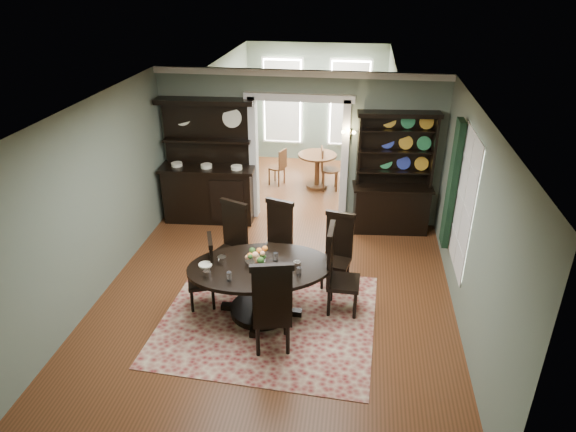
% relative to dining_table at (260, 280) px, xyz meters
% --- Properties ---
extents(room, '(5.51, 6.01, 3.01)m').
position_rel_dining_table_xyz_m(room, '(0.15, 0.33, 1.00)').
color(room, brown).
rests_on(room, ground).
extents(parlor, '(3.51, 3.50, 3.01)m').
position_rel_dining_table_xyz_m(parlor, '(0.15, 5.82, 0.94)').
color(parlor, brown).
rests_on(parlor, ground).
extents(doorway_trim, '(2.08, 0.25, 2.57)m').
position_rel_dining_table_xyz_m(doorway_trim, '(0.15, 3.29, 1.04)').
color(doorway_trim, silver).
rests_on(doorway_trim, floor).
extents(right_window, '(0.15, 1.47, 2.12)m').
position_rel_dining_table_xyz_m(right_window, '(2.84, 1.22, 1.02)').
color(right_window, white).
rests_on(right_window, wall_right).
extents(wall_sconce, '(0.27, 0.21, 0.21)m').
position_rel_dining_table_xyz_m(wall_sconce, '(1.10, 3.14, 1.31)').
color(wall_sconce, '#B38F2F').
rests_on(wall_sconce, back_wall_right).
extents(rug, '(3.21, 2.90, 0.01)m').
position_rel_dining_table_xyz_m(rug, '(0.13, -0.13, -0.57)').
color(rug, maroon).
rests_on(rug, floor).
extents(dining_table, '(2.38, 2.38, 0.83)m').
position_rel_dining_table_xyz_m(dining_table, '(0.00, 0.00, 0.00)').
color(dining_table, black).
rests_on(dining_table, rug).
extents(centerpiece, '(1.53, 0.98, 0.25)m').
position_rel_dining_table_xyz_m(centerpiece, '(-0.07, 0.06, 0.32)').
color(centerpiece, white).
rests_on(centerpiece, dining_table).
extents(chair_far_left, '(0.64, 0.62, 1.34)m').
position_rel_dining_table_xyz_m(chair_far_left, '(-0.65, 0.96, 0.12)').
color(chair_far_left, black).
rests_on(chair_far_left, rug).
extents(chair_far_mid, '(0.59, 0.58, 1.29)m').
position_rel_dining_table_xyz_m(chair_far_mid, '(0.06, 1.20, 0.10)').
color(chair_far_mid, black).
rests_on(chair_far_mid, rug).
extents(chair_far_right, '(0.53, 0.52, 1.24)m').
position_rel_dining_table_xyz_m(chair_far_right, '(1.07, 0.99, 0.08)').
color(chair_far_right, black).
rests_on(chair_far_right, rug).
extents(chair_end_left, '(0.52, 0.54, 1.16)m').
position_rel_dining_table_xyz_m(chair_end_left, '(-0.83, 0.10, 0.03)').
color(chair_end_left, black).
rests_on(chair_end_left, rug).
extents(chair_end_right, '(0.50, 0.53, 1.39)m').
position_rel_dining_table_xyz_m(chair_end_right, '(1.09, 0.25, 0.15)').
color(chair_end_right, black).
rests_on(chair_end_right, rug).
extents(chair_near, '(0.63, 0.61, 1.44)m').
position_rel_dining_table_xyz_m(chair_near, '(0.32, -0.82, 0.18)').
color(chair_near, black).
rests_on(chair_near, rug).
extents(sideboard, '(1.90, 0.78, 2.45)m').
position_rel_dining_table_xyz_m(sideboard, '(-1.62, 3.00, 0.28)').
color(sideboard, black).
rests_on(sideboard, floor).
extents(welsh_dresser, '(1.54, 0.68, 2.34)m').
position_rel_dining_table_xyz_m(welsh_dresser, '(1.99, 3.03, 0.27)').
color(welsh_dresser, black).
rests_on(welsh_dresser, floor).
extents(parlor_table, '(0.88, 0.88, 0.81)m').
position_rel_dining_table_xyz_m(parlor_table, '(0.38, 4.92, -0.05)').
color(parlor_table, '#5C301A').
rests_on(parlor_table, parlor_floor).
extents(parlor_chair_left, '(0.41, 0.41, 0.88)m').
position_rel_dining_table_xyz_m(parlor_chair_left, '(-0.52, 4.94, -0.11)').
color(parlor_chair_left, '#5C301A').
rests_on(parlor_chair_left, parlor_floor).
extents(parlor_chair_right, '(0.45, 0.43, 1.01)m').
position_rel_dining_table_xyz_m(parlor_chair_right, '(0.61, 4.82, -0.04)').
color(parlor_chair_right, '#5C301A').
rests_on(parlor_chair_right, parlor_floor).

